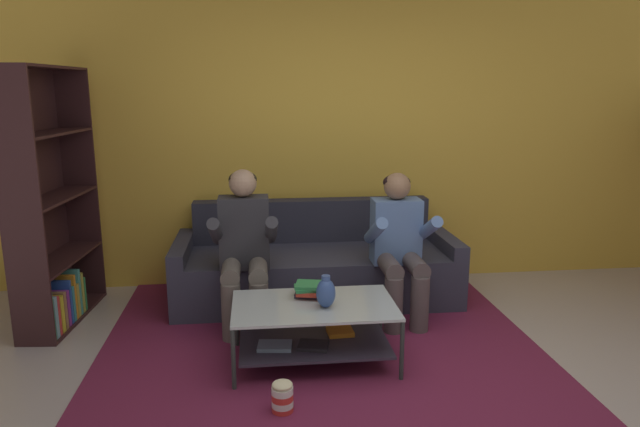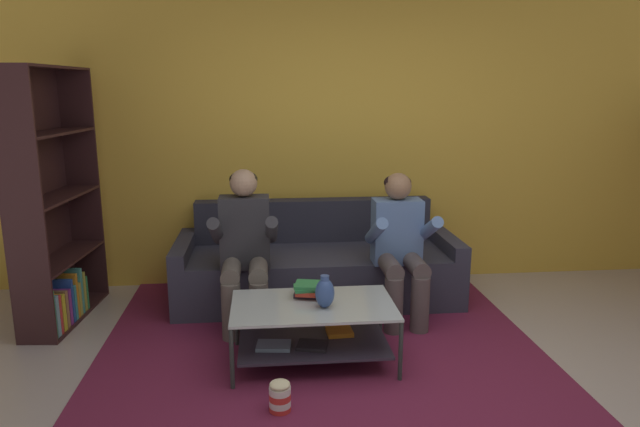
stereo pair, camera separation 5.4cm
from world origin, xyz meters
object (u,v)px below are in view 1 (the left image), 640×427
object	(u,v)px
person_seated_right	(399,241)
coffee_table	(314,324)
person_seated_left	(244,243)
vase	(326,292)
popcorn_tub	(282,397)
book_stack	(311,290)
couch	(316,267)
bookshelf	(48,227)

from	to	relation	value
person_seated_right	coffee_table	world-z (taller)	person_seated_right
person_seated_left	coffee_table	size ratio (longest dim) A/B	1.13
vase	person_seated_right	bearing A→B (deg)	48.15
person_seated_right	popcorn_tub	distance (m)	1.68
person_seated_left	popcorn_tub	distance (m)	1.40
person_seated_right	book_stack	world-z (taller)	person_seated_right
person_seated_right	coffee_table	size ratio (longest dim) A/B	1.08
coffee_table	book_stack	world-z (taller)	book_stack
book_stack	popcorn_tub	bearing A→B (deg)	-107.83
person_seated_right	couch	bearing A→B (deg)	138.08
book_stack	bookshelf	bearing A→B (deg)	157.80
book_stack	person_seated_left	bearing A→B (deg)	129.53
coffee_table	bookshelf	world-z (taller)	bookshelf
coffee_table	person_seated_left	bearing A→B (deg)	123.63
vase	bookshelf	distance (m)	2.26
couch	person_seated_left	xyz separation A→B (m)	(-0.60, -0.53, 0.38)
person_seated_right	coffee_table	bearing A→B (deg)	-137.37
popcorn_tub	coffee_table	bearing A→B (deg)	67.73
person_seated_left	person_seated_right	world-z (taller)	person_seated_left
person_seated_right	vase	xyz separation A→B (m)	(-0.67, -0.74, -0.12)
person_seated_right	bookshelf	world-z (taller)	bookshelf
person_seated_left	popcorn_tub	world-z (taller)	person_seated_left
person_seated_left	popcorn_tub	size ratio (longest dim) A/B	6.24
coffee_table	book_stack	bearing A→B (deg)	92.34
popcorn_tub	vase	bearing A→B (deg)	58.93
person_seated_right	popcorn_tub	xyz separation A→B (m)	(-0.98, -1.26, -0.54)
couch	book_stack	distance (m)	1.10
vase	popcorn_tub	bearing A→B (deg)	-121.07
vase	book_stack	world-z (taller)	vase
couch	coffee_table	xyz separation A→B (m)	(-0.14, -1.22, -0.00)
coffee_table	vase	bearing A→B (deg)	-40.86
vase	bookshelf	xyz separation A→B (m)	(-2.01, 0.99, 0.24)
coffee_table	popcorn_tub	bearing A→B (deg)	-112.27
person_seated_right	coffee_table	distance (m)	1.07
popcorn_tub	person_seated_right	bearing A→B (deg)	52.19
person_seated_left	popcorn_tub	xyz separation A→B (m)	(0.22, -1.26, -0.56)
vase	bookshelf	world-z (taller)	bookshelf
person_seated_left	vase	size ratio (longest dim) A/B	5.59
person_seated_left	coffee_table	world-z (taller)	person_seated_left
bookshelf	vase	bearing A→B (deg)	-26.24
bookshelf	book_stack	bearing A→B (deg)	-22.20
couch	book_stack	size ratio (longest dim) A/B	9.76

